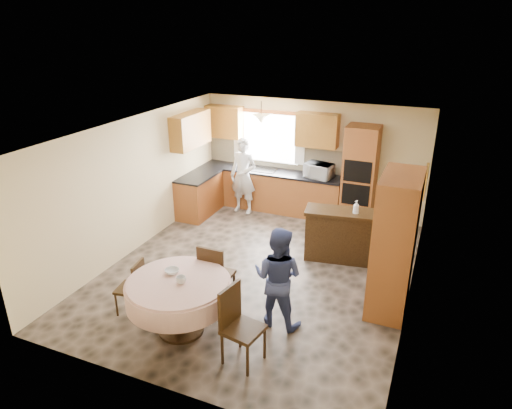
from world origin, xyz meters
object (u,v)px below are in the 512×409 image
object	(u,v)px
person_dining	(278,277)
sideboard	(339,236)
oven_tower	(360,176)
chair_left	(134,285)
cupboard	(395,244)
dining_table	(179,292)
chair_back	(214,273)
chair_right	(238,321)
person_sink	(243,176)

from	to	relation	value
person_dining	sideboard	bearing A→B (deg)	-97.03
oven_tower	person_dining	distance (m)	3.98
sideboard	chair_left	size ratio (longest dim) A/B	1.47
oven_tower	sideboard	size ratio (longest dim) A/B	1.69
sideboard	chair_left	bearing A→B (deg)	-139.48
cupboard	sideboard	bearing A→B (deg)	132.18
dining_table	person_dining	world-z (taller)	person_dining
dining_table	chair_back	world-z (taller)	chair_back
oven_tower	chair_back	world-z (taller)	oven_tower
oven_tower	chair_back	distance (m)	4.18
dining_table	chair_back	distance (m)	0.77
sideboard	chair_right	bearing A→B (deg)	-109.14
dining_table	chair_left	world-z (taller)	chair_left
dining_table	sideboard	bearing A→B (deg)	62.15
sideboard	oven_tower	bearing A→B (deg)	81.79
chair_left	person_dining	distance (m)	2.14
oven_tower	chair_right	distance (m)	4.93
oven_tower	person_sink	world-z (taller)	oven_tower
chair_back	chair_right	size ratio (longest dim) A/B	0.98
dining_table	person_dining	bearing A→B (deg)	31.20
sideboard	person_dining	world-z (taller)	person_dining
person_sink	sideboard	bearing A→B (deg)	-24.02
chair_right	oven_tower	bearing A→B (deg)	4.26
sideboard	person_dining	xyz separation A→B (m)	(-0.37, -2.22, 0.31)
chair_back	chair_left	bearing A→B (deg)	31.17
sideboard	person_dining	distance (m)	2.27
oven_tower	sideboard	xyz separation A→B (m)	(0.02, -1.74, -0.61)
chair_back	person_sink	size ratio (longest dim) A/B	0.60
dining_table	person_dining	distance (m)	1.39
dining_table	person_sink	world-z (taller)	person_sink
oven_tower	chair_back	size ratio (longest dim) A/B	2.05
person_sink	oven_tower	bearing A→B (deg)	13.02
cupboard	person_dining	distance (m)	1.80
sideboard	chair_back	distance (m)	2.60
dining_table	cupboard	bearing A→B (deg)	34.36
sideboard	chair_right	xyz separation A→B (m)	(-0.57, -3.14, 0.13)
chair_back	person_dining	world-z (taller)	person_dining
person_dining	oven_tower	bearing A→B (deg)	-92.62
sideboard	dining_table	distance (m)	3.33
person_sink	chair_left	bearing A→B (deg)	-84.42
chair_right	chair_back	bearing A→B (deg)	51.76
cupboard	person_sink	world-z (taller)	cupboard
oven_tower	person_sink	distance (m)	2.53
person_sink	dining_table	bearing A→B (deg)	-73.18
sideboard	cupboard	bearing A→B (deg)	-56.69
cupboard	chair_left	size ratio (longest dim) A/B	2.48
chair_right	person_dining	xyz separation A→B (m)	(0.20, 0.91, 0.17)
cupboard	chair_right	world-z (taller)	cupboard
oven_tower	dining_table	size ratio (longest dim) A/B	1.47
chair_right	person_dining	world-z (taller)	person_dining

